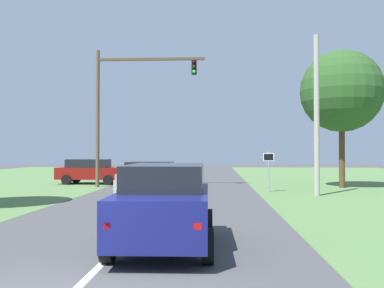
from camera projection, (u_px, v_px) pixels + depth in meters
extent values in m
plane|color=#424244|center=(159.00, 207.00, 17.82)|extent=(120.00, 120.00, 0.00)
cube|color=navy|center=(165.00, 211.00, 10.38)|extent=(2.10, 4.80, 1.00)
cube|color=black|center=(166.00, 177.00, 10.63)|extent=(1.83, 2.99, 0.59)
cube|color=red|center=(107.00, 226.00, 8.06)|extent=(0.14, 0.06, 0.12)
cube|color=red|center=(198.00, 226.00, 8.00)|extent=(0.14, 0.06, 0.12)
cylinder|color=black|center=(133.00, 222.00, 11.88)|extent=(0.25, 0.72, 0.72)
cylinder|color=black|center=(208.00, 222.00, 11.81)|extent=(0.25, 0.72, 0.72)
cylinder|color=black|center=(108.00, 245.00, 8.93)|extent=(0.25, 0.72, 0.72)
cylinder|color=black|center=(208.00, 246.00, 8.86)|extent=(0.25, 0.72, 0.72)
cube|color=#B7B2A8|center=(151.00, 187.00, 17.74)|extent=(2.06, 5.37, 0.87)
cube|color=black|center=(150.00, 169.00, 17.48)|extent=(1.76, 2.06, 0.59)
cube|color=#9C978F|center=(146.00, 176.00, 16.10)|extent=(1.89, 2.06, 0.20)
cube|color=red|center=(118.00, 192.00, 15.13)|extent=(0.14, 0.06, 0.12)
cube|color=red|center=(165.00, 192.00, 15.08)|extent=(0.14, 0.06, 0.12)
cylinder|color=black|center=(134.00, 194.00, 19.41)|extent=(0.25, 0.80, 0.80)
cylinder|color=black|center=(178.00, 194.00, 19.35)|extent=(0.25, 0.80, 0.80)
cylinder|color=black|center=(119.00, 202.00, 16.11)|extent=(0.25, 0.80, 0.80)
cylinder|color=black|center=(172.00, 203.00, 16.05)|extent=(0.25, 0.80, 0.80)
cylinder|color=brown|center=(98.00, 119.00, 28.05)|extent=(0.24, 0.24, 8.71)
cube|color=#4C3D2B|center=(151.00, 59.00, 27.93)|extent=(6.84, 0.16, 0.16)
cube|color=black|center=(194.00, 67.00, 27.78)|extent=(0.32, 0.28, 0.90)
sphere|color=black|center=(194.00, 62.00, 27.63)|extent=(0.22, 0.22, 0.22)
sphere|color=black|center=(194.00, 67.00, 27.63)|extent=(0.22, 0.22, 0.22)
sphere|color=#1ED83F|center=(194.00, 72.00, 27.62)|extent=(0.22, 0.22, 0.22)
cylinder|color=gray|center=(269.00, 171.00, 24.46)|extent=(0.08, 0.08, 2.30)
cube|color=white|center=(269.00, 157.00, 24.44)|extent=(0.60, 0.03, 0.44)
cube|color=black|center=(269.00, 157.00, 24.43)|extent=(0.52, 0.01, 0.36)
cylinder|color=#4C351E|center=(342.00, 155.00, 27.44)|extent=(0.36, 0.36, 4.12)
sphere|color=#284D21|center=(342.00, 91.00, 27.51)|extent=(5.12, 5.12, 5.12)
cube|color=maroon|center=(92.00, 173.00, 30.68)|extent=(4.72, 2.05, 0.81)
cube|color=black|center=(88.00, 163.00, 30.72)|extent=(2.85, 1.75, 0.57)
cube|color=red|center=(121.00, 173.00, 29.71)|extent=(0.06, 0.14, 0.12)
cube|color=red|center=(127.00, 172.00, 31.25)|extent=(0.06, 0.14, 0.12)
cylinder|color=black|center=(66.00, 180.00, 29.87)|extent=(0.69, 0.25, 0.68)
cylinder|color=black|center=(76.00, 178.00, 31.74)|extent=(0.69, 0.25, 0.68)
cylinder|color=black|center=(108.00, 180.00, 29.61)|extent=(0.69, 0.25, 0.68)
cylinder|color=black|center=(115.00, 178.00, 31.49)|extent=(0.69, 0.25, 0.68)
cylinder|color=#9E998E|center=(317.00, 115.00, 22.55)|extent=(0.28, 0.28, 8.25)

